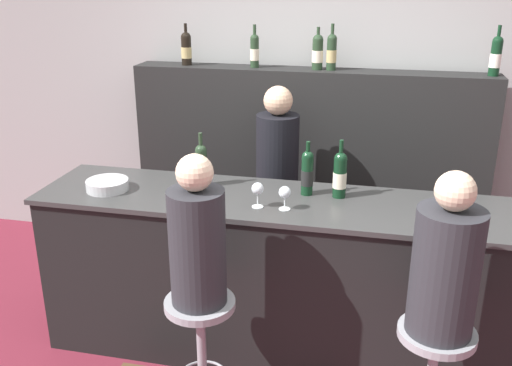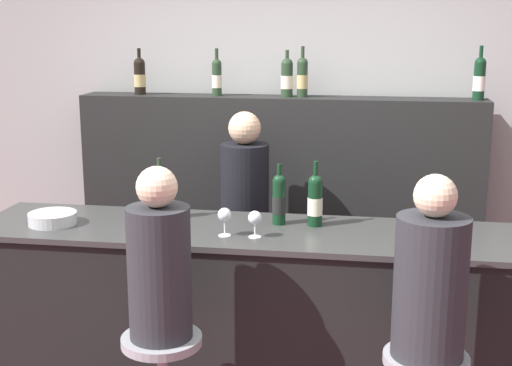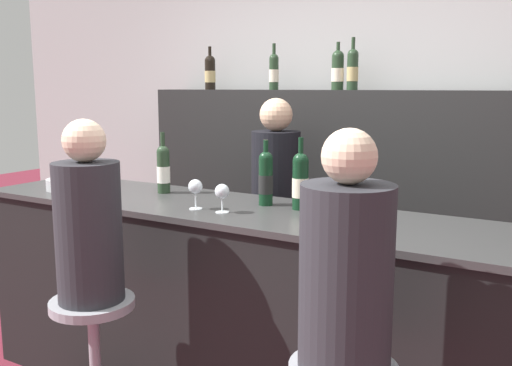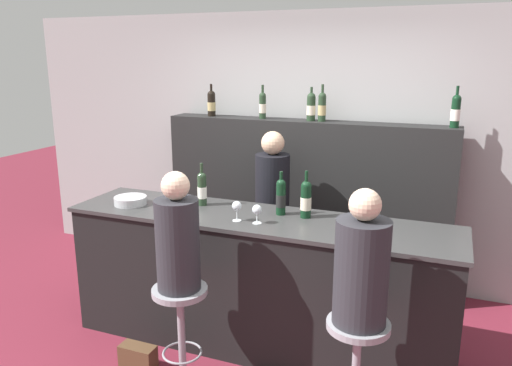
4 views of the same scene
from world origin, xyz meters
TOP-DOWN VIEW (x-y plane):
  - wall_back at (0.00, 1.77)m, footprint 6.40×0.05m
  - bar_counter at (0.00, 0.32)m, footprint 2.91×0.67m
  - back_bar_cabinet at (0.00, 1.55)m, footprint 2.72×0.28m
  - wine_bottle_counter_0 at (-0.51, 0.43)m, footprint 0.07×0.07m
  - wine_bottle_counter_1 at (0.14, 0.43)m, footprint 0.07×0.07m
  - wine_bottle_counter_2 at (0.33, 0.43)m, footprint 0.08×0.08m
  - wine_bottle_backbar_0 at (-0.97, 1.55)m, footprint 0.08×0.08m
  - wine_bottle_backbar_1 at (-0.43, 1.55)m, footprint 0.07×0.07m
  - wine_bottle_backbar_2 at (0.05, 1.55)m, footprint 0.08×0.08m
  - wine_bottle_backbar_3 at (0.15, 1.55)m, footprint 0.07×0.07m
  - wine_bottle_backbar_4 at (1.28, 1.55)m, footprint 0.08×0.08m
  - wine_glass_0 at (-0.10, 0.18)m, footprint 0.07×0.07m
  - wine_glass_1 at (0.05, 0.18)m, footprint 0.07×0.07m
  - metal_bowl at (-1.05, 0.24)m, footprint 0.26×0.26m
  - bar_stool_left at (-0.29, -0.33)m, footprint 0.37×0.37m
  - guest_seated_left at (-0.29, -0.33)m, footprint 0.28×0.28m
  - bar_stool_right at (0.87, -0.33)m, footprint 0.37×0.37m
  - guest_seated_right at (0.87, -0.33)m, footprint 0.31×0.31m
  - bartender at (-0.16, 1.09)m, footprint 0.30×0.30m

SIDE VIEW (x-z plane):
  - bar_counter at x=0.00m, z-range 0.00..1.04m
  - bar_stool_left at x=-0.29m, z-range 0.20..0.91m
  - bar_stool_right at x=0.87m, z-range 0.20..0.91m
  - bartender at x=-0.16m, z-range -0.05..1.50m
  - back_bar_cabinet at x=0.00m, z-range 0.00..1.60m
  - guest_seated_right at x=0.87m, z-range 0.66..1.44m
  - guest_seated_left at x=-0.29m, z-range 0.66..1.45m
  - metal_bowl at x=-1.05m, z-range 1.04..1.10m
  - wine_glass_1 at x=0.05m, z-range 1.07..1.20m
  - wine_glass_0 at x=-0.10m, z-range 1.07..1.22m
  - wine_bottle_counter_0 at x=-0.51m, z-range 1.01..1.35m
  - wine_bottle_counter_1 at x=0.14m, z-range 1.01..1.34m
  - wine_bottle_counter_2 at x=0.33m, z-range 1.01..1.35m
  - wall_back at x=0.00m, z-range 0.00..2.60m
  - wine_bottle_backbar_1 at x=-0.43m, z-range 1.57..1.89m
  - wine_bottle_backbar_0 at x=-0.97m, z-range 1.57..1.89m
  - wine_bottle_backbar_2 at x=0.05m, z-range 1.58..1.89m
  - wine_bottle_backbar_3 at x=0.15m, z-range 1.57..1.90m
  - wine_bottle_backbar_4 at x=1.28m, z-range 1.57..1.91m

